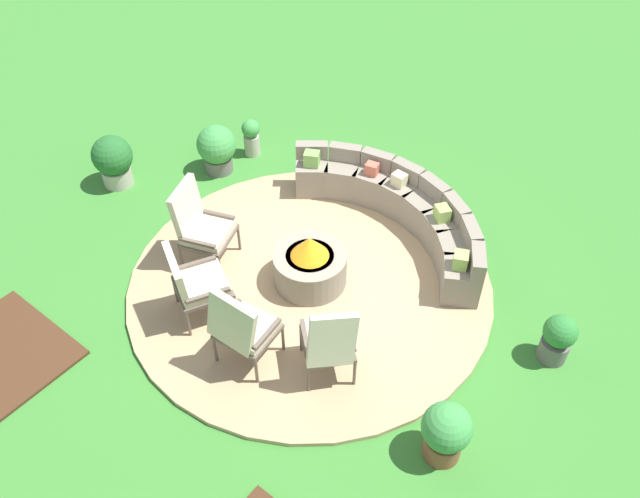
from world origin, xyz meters
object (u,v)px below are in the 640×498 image
potted_plant_1 (113,160)px  potted_plant_0 (217,148)px  fire_pit (310,264)px  lounge_chair_front_right (194,282)px  lounge_chair_back_left (241,327)px  lounge_chair_back_right (329,341)px  curved_stone_bench (399,209)px  potted_plant_4 (558,338)px  potted_plant_2 (251,136)px  potted_plant_3 (446,432)px  lounge_chair_front_left (200,225)px

potted_plant_1 → potted_plant_0: bearing=50.9°
fire_pit → lounge_chair_front_right: lounge_chair_front_right is taller
lounge_chair_front_right → lounge_chair_back_left: lounge_chair_back_left is taller
lounge_chair_back_right → potted_plant_0: lounge_chair_back_right is taller
lounge_chair_front_right → potted_plant_0: bearing=158.0°
lounge_chair_back_left → potted_plant_0: size_ratio=1.56×
curved_stone_bench → lounge_chair_back_right: lounge_chair_back_right is taller
lounge_chair_front_right → potted_plant_0: lounge_chair_front_right is taller
potted_plant_4 → potted_plant_1: bearing=-171.6°
potted_plant_2 → potted_plant_4: potted_plant_4 is taller
fire_pit → lounge_chair_back_left: 1.46m
lounge_chair_back_left → fire_pit: bearing=91.4°
lounge_chair_front_right → potted_plant_1: lounge_chair_front_right is taller
lounge_chair_front_right → potted_plant_4: 4.10m
potted_plant_0 → potted_plant_3: size_ratio=1.05×
lounge_chair_front_left → potted_plant_0: bearing=-160.1°
potted_plant_1 → potted_plant_3: bearing=-8.1°
potted_plant_0 → potted_plant_2: bearing=80.2°
lounge_chair_back_left → lounge_chair_front_right: bearing=161.9°
potted_plant_1 → lounge_chair_front_right: bearing=-20.8°
fire_pit → potted_plant_0: (-2.59, 1.01, 0.07)m
potted_plant_3 → potted_plant_1: bearing=171.9°
lounge_chair_front_right → potted_plant_3: bearing=32.0°
potted_plant_1 → potted_plant_2: bearing=59.5°
potted_plant_4 → curved_stone_bench: bearing=163.6°
potted_plant_1 → potted_plant_4: size_ratio=1.25×
potted_plant_2 → potted_plant_3: 5.62m
lounge_chair_back_left → lounge_chair_back_right: (0.83, 0.44, -0.02)m
lounge_chair_back_left → potted_plant_4: bearing=32.7°
fire_pit → lounge_chair_front_left: 1.45m
potted_plant_4 → fire_pit: bearing=-164.5°
lounge_chair_back_right → potted_plant_4: size_ratio=1.76×
lounge_chair_front_right → potted_plant_2: 3.38m
lounge_chair_back_right → lounge_chair_front_right: bearing=140.7°
fire_pit → potted_plant_3: size_ratio=1.26×
lounge_chair_front_left → lounge_chair_back_left: (1.53, -0.88, 0.01)m
potted_plant_1 → potted_plant_3: potted_plant_1 is taller
lounge_chair_front_left → potted_plant_3: lounge_chair_front_left is taller
fire_pit → lounge_chair_front_left: size_ratio=0.80×
potted_plant_2 → potted_plant_3: bearing=-28.0°
lounge_chair_front_left → potted_plant_3: 3.84m
potted_plant_1 → lounge_chair_back_left: bearing=-18.5°
lounge_chair_back_right → potted_plant_2: lounge_chair_back_right is taller
lounge_chair_front_left → lounge_chair_back_right: (2.36, -0.45, -0.01)m
lounge_chair_back_right → potted_plant_0: 4.14m
lounge_chair_front_right → potted_plant_3: size_ratio=1.45×
lounge_chair_back_right → curved_stone_bench: bearing=58.9°
fire_pit → lounge_chair_front_left: (-1.32, -0.52, 0.30)m
lounge_chair_front_left → potted_plant_2: 2.47m
fire_pit → potted_plant_0: 2.78m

